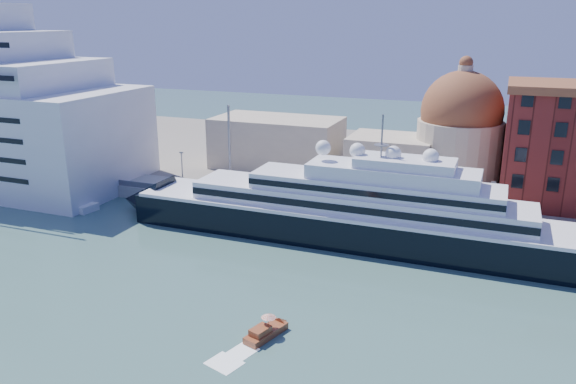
% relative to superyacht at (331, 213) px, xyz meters
% --- Properties ---
extents(ground, '(400.00, 400.00, 0.00)m').
position_rel_superyacht_xyz_m(ground, '(-4.31, -23.00, -4.46)').
color(ground, '#365D57').
rests_on(ground, ground).
extents(quay, '(180.00, 10.00, 2.50)m').
position_rel_superyacht_xyz_m(quay, '(-4.31, 11.00, -3.21)').
color(quay, gray).
rests_on(quay, ground).
extents(land, '(260.00, 72.00, 2.00)m').
position_rel_superyacht_xyz_m(land, '(-4.31, 52.00, -3.46)').
color(land, slate).
rests_on(land, ground).
extents(quay_fence, '(180.00, 0.10, 1.20)m').
position_rel_superyacht_xyz_m(quay_fence, '(-4.31, 6.50, -1.36)').
color(quay_fence, slate).
rests_on(quay_fence, quay).
extents(superyacht, '(86.57, 12.00, 25.87)m').
position_rel_superyacht_xyz_m(superyacht, '(0.00, 0.00, 0.00)').
color(superyacht, black).
rests_on(superyacht, ground).
extents(service_barge, '(12.77, 5.93, 2.76)m').
position_rel_superyacht_xyz_m(service_barge, '(-53.62, -3.43, -3.67)').
color(service_barge, white).
rests_on(service_barge, ground).
extents(water_taxi, '(3.76, 6.42, 2.89)m').
position_rel_superyacht_xyz_m(water_taxi, '(2.21, -33.52, -3.77)').
color(water_taxi, maroon).
rests_on(water_taxi, ground).
extents(church, '(66.00, 18.00, 25.50)m').
position_rel_superyacht_xyz_m(church, '(2.08, 34.72, 6.44)').
color(church, beige).
rests_on(church, land).
extents(lamp_posts, '(120.80, 2.40, 18.00)m').
position_rel_superyacht_xyz_m(lamp_posts, '(-16.98, 9.27, 5.38)').
color(lamp_posts, slate).
rests_on(lamp_posts, quay).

